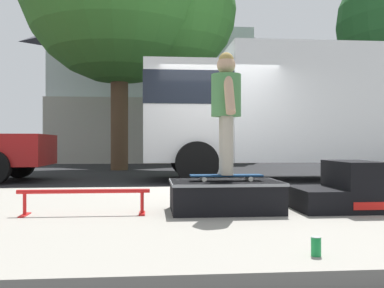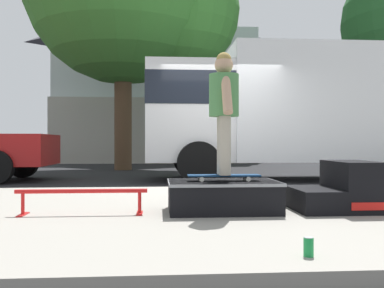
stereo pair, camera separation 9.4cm
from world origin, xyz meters
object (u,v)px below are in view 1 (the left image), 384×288
skate_box (225,195)px  soda_can (316,246)px  skater_kid (226,103)px  grind_rail (84,196)px  box_truck (289,108)px  kicker_ramp (342,190)px  skateboard (226,176)px

skate_box → soda_can: bearing=-81.6°
skater_kid → soda_can: skater_kid is taller
grind_rail → soda_can: size_ratio=10.73×
grind_rail → soda_can: bearing=-45.9°
soda_can → box_truck: 7.83m
grind_rail → soda_can: 2.55m
skate_box → skater_kid: 1.00m
kicker_ramp → grind_rail: (-2.80, -0.09, -0.03)m
skater_kid → skate_box: bearing=162.8°
soda_can → box_truck: box_truck is taller
skate_box → skateboard: (0.01, -0.00, 0.21)m
box_truck → soda_can: bearing=-106.4°
skateboard → kicker_ramp: bearing=0.1°
grind_rail → skater_kid: skater_kid is taller
skate_box → grind_rail: skate_box is taller
skate_box → soda_can: (0.28, -1.91, -0.12)m
kicker_ramp → skateboard: kicker_ramp is taller
skate_box → skater_kid: skater_kid is taller
grind_rail → skateboard: size_ratio=1.73×
skateboard → box_truck: bearing=65.9°
soda_can → skateboard: bearing=98.1°
skate_box → skateboard: size_ratio=1.52×
grind_rail → box_truck: 6.94m
skateboard → box_truck: size_ratio=0.11×
grind_rail → box_truck: size_ratio=0.20×
skater_kid → box_truck: box_truck is taller
skater_kid → soda_can: bearing=-81.9°
skater_kid → box_truck: 5.99m
soda_can → kicker_ramp: bearing=61.7°
grind_rail → box_truck: box_truck is taller
kicker_ramp → skateboard: (-1.30, -0.00, 0.16)m
skate_box → kicker_ramp: 1.31m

